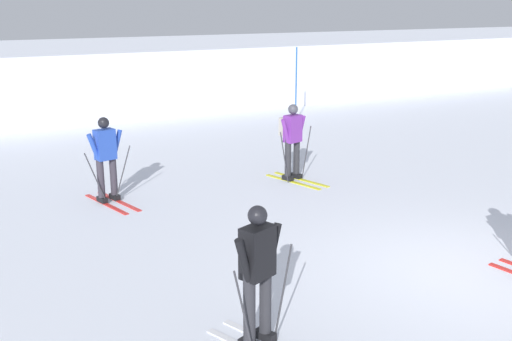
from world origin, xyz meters
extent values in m
plane|color=silver|center=(0.00, 0.00, 0.00)|extent=(120.00, 120.00, 0.00)
cube|color=silver|center=(0.00, 18.35, 1.13)|extent=(80.00, 9.22, 2.27)
cube|color=gold|center=(0.60, 5.20, 0.01)|extent=(0.50, 1.57, 0.02)
cube|color=gold|center=(0.33, 5.13, 0.01)|extent=(0.50, 1.57, 0.02)
cube|color=black|center=(0.56, 5.35, 0.07)|extent=(0.18, 0.28, 0.10)
cube|color=black|center=(0.29, 5.27, 0.07)|extent=(0.18, 0.28, 0.10)
cylinder|color=#2D2D33|center=(0.56, 5.35, 0.55)|extent=(0.14, 0.14, 0.85)
cylinder|color=#2D2D33|center=(0.29, 5.27, 0.55)|extent=(0.14, 0.14, 0.85)
cube|color=purple|center=(0.42, 5.31, 1.17)|extent=(0.43, 0.33, 0.60)
cylinder|color=purple|center=(0.67, 5.35, 1.16)|extent=(0.27, 0.15, 0.55)
cylinder|color=purple|center=(0.19, 5.23, 1.16)|extent=(0.27, 0.15, 0.55)
sphere|color=#4C4C56|center=(0.42, 5.31, 1.60)|extent=(0.22, 0.22, 0.22)
cylinder|color=#38383D|center=(0.79, 5.31, 0.59)|extent=(0.28, 0.10, 1.18)
cylinder|color=#38383D|center=(0.10, 5.12, 0.59)|extent=(0.28, 0.10, 1.18)
cube|color=#B7B2A3|center=(0.37, 5.51, 1.19)|extent=(0.32, 0.25, 0.40)
cube|color=black|center=(-3.45, -0.26, 0.07)|extent=(0.20, 0.29, 0.10)
cylinder|color=#2D2D33|center=(-3.45, -0.26, 0.55)|extent=(0.14, 0.14, 0.85)
cylinder|color=#2D2D33|center=(-3.72, -0.35, 0.55)|extent=(0.14, 0.14, 0.85)
cube|color=black|center=(-3.58, -0.30, 1.17)|extent=(0.44, 0.36, 0.60)
cylinder|color=black|center=(-3.34, -0.24, 1.16)|extent=(0.27, 0.17, 0.55)
cylinder|color=black|center=(-3.81, -0.41, 1.16)|extent=(0.27, 0.17, 0.55)
sphere|color=black|center=(-3.58, -0.30, 1.60)|extent=(0.22, 0.22, 0.22)
cylinder|color=#38383D|center=(-3.23, -0.28, 0.57)|extent=(0.32, 0.14, 1.15)
cylinder|color=#38383D|center=(-3.87, -0.51, 0.57)|extent=(0.32, 0.14, 1.15)
cube|color=red|center=(-3.45, 5.66, 0.01)|extent=(0.44, 1.58, 0.02)
cube|color=red|center=(-3.72, 5.60, 0.01)|extent=(0.44, 1.58, 0.02)
cube|color=black|center=(-3.48, 5.80, 0.07)|extent=(0.17, 0.28, 0.10)
cube|color=black|center=(-3.75, 5.74, 0.07)|extent=(0.17, 0.28, 0.10)
cylinder|color=#38333D|center=(-3.48, 5.80, 0.55)|extent=(0.14, 0.14, 0.85)
cylinder|color=#38333D|center=(-3.75, 5.74, 0.55)|extent=(0.14, 0.14, 0.85)
cube|color=#284CB7|center=(-3.62, 5.77, 1.17)|extent=(0.42, 0.32, 0.60)
cylinder|color=#284CB7|center=(-3.37, 5.81, 1.16)|extent=(0.27, 0.14, 0.55)
cylinder|color=#284CB7|center=(-3.86, 5.70, 1.16)|extent=(0.27, 0.14, 0.55)
sphere|color=black|center=(-3.62, 5.77, 1.60)|extent=(0.22, 0.22, 0.22)
cylinder|color=#38383D|center=(-3.31, 5.74, 0.55)|extent=(0.42, 0.12, 1.10)
cylinder|color=#38383D|center=(-3.88, 5.61, 0.55)|extent=(0.42, 0.12, 1.10)
cylinder|color=#1E56AD|center=(4.17, 11.04, 1.23)|extent=(0.05, 0.05, 2.46)
camera|label=1|loc=(-6.62, -5.77, 3.84)|focal=42.65mm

